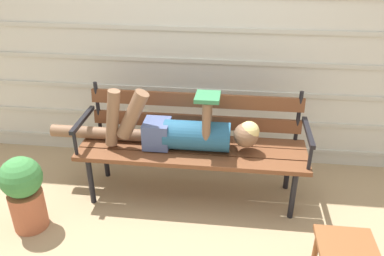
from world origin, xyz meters
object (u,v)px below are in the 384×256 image
at_px(potted_plant, 24,191).
at_px(footstool, 345,253).
at_px(park_bench, 193,139).
at_px(reclining_person, 178,131).

bearing_deg(potted_plant, footstool, -7.65).
height_order(park_bench, reclining_person, reclining_person).
relative_size(park_bench, footstool, 5.18).
height_order(footstool, potted_plant, potted_plant).
bearing_deg(park_bench, potted_plant, -152.95).
distance_m(park_bench, potted_plant, 1.30).
distance_m(footstool, potted_plant, 2.19).
distance_m(reclining_person, potted_plant, 1.20).
bearing_deg(reclining_person, footstool, -35.65).
bearing_deg(footstool, potted_plant, 172.35).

